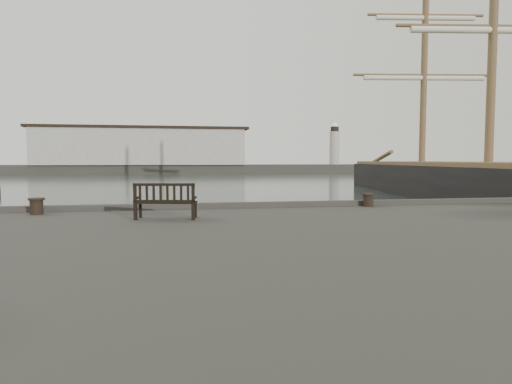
# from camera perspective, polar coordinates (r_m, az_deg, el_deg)

# --- Properties ---
(ground) EXTENTS (400.00, 400.00, 0.00)m
(ground) POSITION_cam_1_polar(r_m,az_deg,el_deg) (15.24, -5.40, -7.84)
(ground) COLOR black
(ground) RESTS_ON ground
(breakwater) EXTENTS (140.00, 9.50, 12.20)m
(breakwater) POSITION_cam_1_polar(r_m,az_deg,el_deg) (106.91, -12.24, 4.59)
(breakwater) COLOR #383530
(breakwater) RESTS_ON ground
(bench) EXTENTS (1.69, 0.85, 0.93)m
(bench) POSITION_cam_1_polar(r_m,az_deg,el_deg) (12.33, -11.20, -1.97)
(bench) COLOR black
(bench) RESTS_ON quay
(bollard_left) EXTENTS (0.55, 0.55, 0.47)m
(bollard_left) POSITION_cam_1_polar(r_m,az_deg,el_deg) (14.58, -25.74, -1.61)
(bollard_left) COLOR black
(bollard_left) RESTS_ON quay
(bollard_right) EXTENTS (0.54, 0.54, 0.44)m
(bollard_right) POSITION_cam_1_polar(r_m,az_deg,el_deg) (15.82, 13.84, -0.97)
(bollard_right) COLOR black
(bollard_right) RESTS_ON quay
(tall_ship_main) EXTENTS (15.38, 45.15, 33.24)m
(tall_ship_main) POSITION_cam_1_polar(r_m,az_deg,el_deg) (37.78, 26.94, 0.11)
(tall_ship_main) COLOR black
(tall_ship_main) RESTS_ON ground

